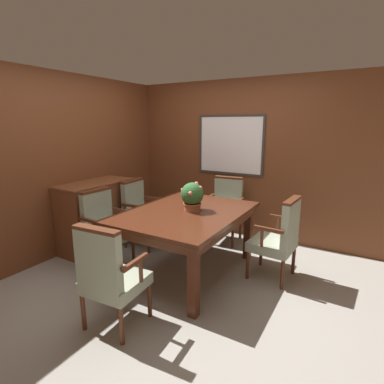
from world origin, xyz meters
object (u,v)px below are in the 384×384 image
Objects in this scene: chair_left_far at (140,211)px; sideboard_cabinet at (97,215)px; chair_head_far at (226,207)px; potted_plant at (192,196)px; chair_head_near at (109,274)px; dining_table at (186,218)px; chair_left_near at (104,226)px; chair_right_far at (279,236)px.

sideboard_cabinet is (-0.46, -0.40, -0.03)m from chair_left_far.
chair_head_far is at bearing -54.26° from chair_left_far.
potted_plant is (1.08, -0.32, 0.43)m from chair_left_far.
chair_head_far is at bearing 39.88° from sideboard_cabinet.
potted_plant is (0.07, 1.29, 0.43)m from chair_head_near.
chair_left_near is (-0.99, -0.36, -0.16)m from dining_table.
chair_right_far reaches higher than dining_table.
chair_left_far and chair_head_far have the same top height.
chair_right_far and chair_left_near have the same top height.
potted_plant reaches higher than chair_left_far.
chair_head_far and chair_right_far have the same top height.
potted_plant is at bearing 3.07° from sideboard_cabinet.
chair_left_near is (0.03, -0.74, 0.00)m from chair_left_far.
chair_head_far is 1.00× the size of chair_right_far.
chair_head_near reaches higher than dining_table.
chair_left_far is 0.91× the size of sideboard_cabinet.
chair_left_near is 2.84× the size of potted_plant.
dining_table is 1.70× the size of chair_right_far.
chair_left_near is at bearing -34.37° from sideboard_cabinet.
sideboard_cabinet is (-2.50, -0.42, -0.03)m from chair_right_far.
dining_table is at bearing -95.03° from chair_head_near.
chair_left_far is at bearing -62.25° from chair_head_near.
dining_table is 0.28m from potted_plant.
chair_left_far is 1.31m from chair_head_far.
sideboard_cabinet reaches higher than dining_table.
chair_right_far is 2.15m from chair_left_near.
chair_head_near is at bearing -39.46° from sideboard_cabinet.
chair_head_far is at bearing -94.35° from chair_head_near.
sideboard_cabinet is at bearing -176.93° from potted_plant.
chair_left_near is at bearing -46.03° from chair_head_near.
chair_head_near is 1.36m from potted_plant.
sideboard_cabinet is (-1.47, 1.21, -0.03)m from chair_head_near.
chair_left_near is (-0.97, 0.87, 0.00)m from chair_head_near.
chair_head_near is (-0.02, -1.23, -0.16)m from dining_table.
chair_head_far and chair_left_near have the same top height.
chair_head_near is at bearing -128.99° from chair_left_near.
dining_table is 1.10m from chair_left_far.
chair_left_far is at bearing 159.77° from dining_table.
chair_left_far is 1.00× the size of chair_head_near.
chair_head_near is (-0.00, -2.44, 0.00)m from chair_head_far.
chair_right_far is (1.02, 0.39, -0.16)m from dining_table.
chair_left_far is 0.74m from chair_left_near.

